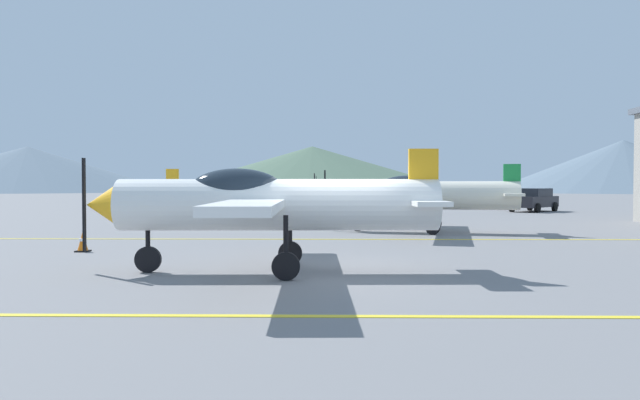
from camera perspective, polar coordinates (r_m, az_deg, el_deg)
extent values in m
plane|color=slate|center=(13.10, 1.84, -6.92)|extent=(400.00, 400.00, 0.00)
cube|color=yellow|center=(8.83, 2.29, -11.05)|extent=(80.00, 0.16, 0.01)
cube|color=yellow|center=(20.75, 1.50, -3.77)|extent=(80.00, 0.16, 0.01)
cylinder|color=white|center=(13.00, -3.97, -0.46)|extent=(6.95, 1.31, 1.12)
cone|color=#F2A519|center=(13.76, -20.04, -0.44)|extent=(0.74, 0.97, 0.95)
cube|color=black|center=(13.90, -21.63, -0.43)|extent=(0.04, 0.12, 2.04)
ellipsoid|color=#1E2833|center=(13.08, -7.98, 1.01)|extent=(2.06, 0.97, 0.92)
cube|color=white|center=(13.03, -5.75, -0.23)|extent=(1.37, 8.99, 0.16)
cube|color=white|center=(13.20, 9.84, -0.23)|extent=(0.79, 2.67, 0.10)
cube|color=#F2A519|center=(13.20, 9.85, 2.20)|extent=(0.64, 0.14, 1.22)
cylinder|color=black|center=(13.51, -16.14, -3.33)|extent=(0.10, 0.10, 1.02)
cylinder|color=black|center=(13.56, -16.12, -5.48)|extent=(0.57, 0.14, 0.57)
cylinder|color=black|center=(14.15, -2.88, -3.05)|extent=(0.10, 0.10, 1.02)
cylinder|color=black|center=(14.20, -2.87, -5.11)|extent=(0.57, 0.14, 0.57)
cylinder|color=black|center=(11.92, -3.29, -3.91)|extent=(0.10, 0.10, 1.02)
cylinder|color=black|center=(11.98, -3.29, -6.35)|extent=(0.57, 0.14, 0.57)
cylinder|color=silver|center=(24.06, 10.36, 0.44)|extent=(7.00, 2.51, 1.12)
cone|color=#1E8C3F|center=(24.51, 1.40, 0.49)|extent=(0.89, 1.08, 0.95)
cube|color=black|center=(24.59, 0.47, 0.49)|extent=(0.06, 0.13, 2.04)
ellipsoid|color=#1E2833|center=(24.11, 8.18, 1.25)|extent=(2.18, 1.31, 0.92)
cube|color=silver|center=(24.07, 9.39, 0.57)|extent=(2.93, 9.00, 0.16)
cube|color=silver|center=(24.13, 17.86, 0.52)|extent=(1.24, 2.74, 0.10)
cube|color=#1E8C3F|center=(24.13, 17.87, 1.85)|extent=(0.65, 0.25, 1.22)
cylinder|color=black|center=(24.36, 3.63, -1.12)|extent=(0.10, 0.10, 1.02)
cylinder|color=black|center=(24.39, 3.63, -2.32)|extent=(0.58, 0.24, 0.57)
cylinder|color=black|center=(25.19, 10.92, -1.06)|extent=(0.10, 0.10, 1.02)
cylinder|color=black|center=(25.22, 10.91, -2.22)|extent=(0.58, 0.24, 0.57)
cylinder|color=black|center=(22.95, 10.74, -1.31)|extent=(0.10, 0.10, 1.02)
cylinder|color=black|center=(22.98, 10.73, -2.58)|extent=(0.58, 0.24, 0.57)
cylinder|color=white|center=(31.38, -8.16, 0.71)|extent=(7.01, 2.49, 1.12)
cone|color=#F2A519|center=(31.78, -1.26, 0.73)|extent=(0.89, 1.08, 0.95)
cube|color=black|center=(31.85, -0.54, 0.73)|extent=(0.06, 0.13, 2.04)
ellipsoid|color=#1E2833|center=(31.43, -6.49, 1.33)|extent=(2.18, 1.31, 0.92)
cube|color=white|center=(31.40, -7.41, 0.80)|extent=(2.90, 9.00, 0.16)
cube|color=white|center=(31.40, -13.92, 0.77)|extent=(1.23, 2.74, 0.10)
cube|color=#F2A519|center=(31.39, -13.93, 1.79)|extent=(0.65, 0.25, 1.22)
cylinder|color=black|center=(31.65, -2.99, -0.50)|extent=(0.10, 0.10, 1.02)
cylinder|color=black|center=(31.67, -2.99, -1.43)|extent=(0.58, 0.23, 0.57)
cylinder|color=black|center=(30.27, -8.44, -0.61)|extent=(0.10, 0.10, 1.02)
cylinder|color=black|center=(30.29, -8.44, -1.58)|extent=(0.58, 0.23, 0.57)
cylinder|color=black|center=(32.50, -8.60, -0.46)|extent=(0.10, 0.10, 1.02)
cylinder|color=black|center=(32.53, -8.59, -1.36)|extent=(0.58, 0.23, 0.57)
cylinder|color=white|center=(42.99, -6.01, 0.94)|extent=(6.97, 1.47, 1.12)
cone|color=#F2A519|center=(42.89, -0.92, 0.95)|extent=(0.76, 0.99, 0.95)
cube|color=black|center=(42.90, -0.37, 0.95)|extent=(0.05, 0.12, 2.04)
ellipsoid|color=#1E2833|center=(42.93, -4.79, 1.39)|extent=(2.08, 1.02, 0.92)
cube|color=white|center=(42.96, -5.47, 1.01)|extent=(1.57, 9.00, 0.16)
cube|color=white|center=(43.33, -10.18, 0.99)|extent=(0.84, 2.68, 0.10)
cube|color=#F2A519|center=(43.33, -10.18, 1.74)|extent=(0.65, 0.15, 1.22)
cylinder|color=black|center=(42.90, -2.21, 0.04)|extent=(0.10, 0.10, 1.02)
cylinder|color=black|center=(42.91, -2.21, -0.65)|extent=(0.58, 0.15, 0.57)
cylinder|color=black|center=(41.90, -6.40, -0.01)|extent=(0.10, 0.10, 1.02)
cylinder|color=black|center=(41.92, -6.39, -0.71)|extent=(0.58, 0.15, 0.57)
cylinder|color=black|center=(44.14, -6.17, 0.07)|extent=(0.10, 0.10, 1.02)
cylinder|color=black|center=(44.15, -6.17, -0.59)|extent=(0.58, 0.15, 0.57)
cube|color=black|center=(44.04, 19.75, -0.15)|extent=(4.24, 4.38, 0.75)
cube|color=black|center=(44.16, 19.83, 0.70)|extent=(2.80, 2.84, 0.55)
cylinder|color=black|center=(43.14, 17.88, -0.66)|extent=(0.60, 0.62, 0.64)
cylinder|color=black|center=(42.39, 20.07, -0.72)|extent=(0.60, 0.62, 0.64)
cylinder|color=black|center=(45.71, 19.44, -0.55)|extent=(0.60, 0.62, 0.64)
cylinder|color=black|center=(45.00, 21.52, -0.61)|extent=(0.60, 0.62, 0.64)
cube|color=black|center=(18.29, -21.72, -4.56)|extent=(0.36, 0.36, 0.04)
cone|color=orange|center=(18.26, -21.73, -3.63)|extent=(0.29, 0.29, 0.55)
cylinder|color=white|center=(18.26, -21.73, -3.55)|extent=(0.20, 0.20, 0.08)
cone|color=slate|center=(166.81, -26.13, 2.68)|extent=(71.89, 71.89, 11.34)
cone|color=#4C6651|center=(166.19, -0.73, 3.02)|extent=(83.86, 83.86, 12.38)
cone|color=slate|center=(156.33, 26.99, 2.90)|extent=(61.71, 61.71, 12.15)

